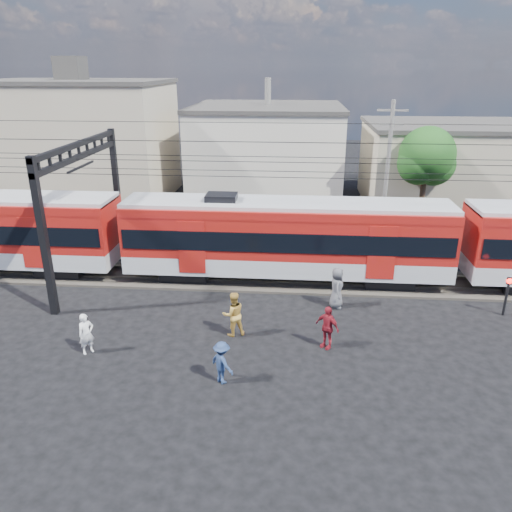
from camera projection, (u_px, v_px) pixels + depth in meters
The scene contains 17 objects.
ground at pixel (276, 368), 18.22m from camera, with size 120.00×120.00×0.00m, color black.
track_bed at pixel (283, 279), 25.64m from camera, with size 70.00×3.40×0.12m, color #2D2823.
rail_near at pixel (282, 283), 24.90m from camera, with size 70.00×0.12×0.12m, color #59544C.
rail_far at pixel (283, 271), 26.30m from camera, with size 70.00×0.12×0.12m, color #59544C.
commuter_train at pixel (290, 236), 24.78m from camera, with size 50.30×3.08×4.17m.
catenary at pixel (109, 179), 24.49m from camera, with size 70.00×9.30×7.52m.
building_west at pixel (80, 141), 40.19m from camera, with size 14.28×10.20×9.30m.
building_midwest at pixel (267, 150), 42.18m from camera, with size 12.24×12.24×7.30m.
building_mideast at pixel (472, 165), 38.34m from camera, with size 16.32×10.20×6.30m.
utility_pole_mid at pixel (387, 168), 30.09m from camera, with size 1.80×0.24×8.50m.
tree_near at pixel (429, 158), 32.67m from camera, with size 3.82×3.64×6.72m.
pedestrian_a at pixel (86, 334), 18.94m from camera, with size 0.59×0.39×1.63m, color white.
pedestrian_b at pixel (233, 314), 20.16m from camera, with size 0.92×0.71×1.89m, color gold.
pedestrian_c at pixel (222, 363), 17.16m from camera, with size 1.02×0.58×1.57m, color navy.
pedestrian_d at pixel (327, 327), 19.28m from camera, with size 1.03×0.43×1.77m, color maroon.
pedestrian_e at pixel (337, 288), 22.50m from camera, with size 0.93×0.61×1.91m, color #4B4C51.
crossing_signal at pixel (508, 289), 21.66m from camera, with size 0.26×0.26×1.81m.
Camera 1 is at (0.57, -15.54, 10.37)m, focal length 35.00 mm.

